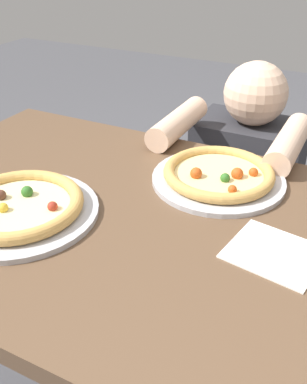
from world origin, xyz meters
The scene contains 5 objects.
dining_table centered at (0.00, 0.00, 0.64)m, with size 1.39×0.77×0.75m.
pizza_near centered at (-0.29, -0.11, 0.77)m, with size 0.32×0.32×0.04m.
pizza_far centered at (0.03, 0.20, 0.77)m, with size 0.31×0.31×0.04m.
paper_napkin centered at (0.21, 0.00, 0.75)m, with size 0.16×0.14×0.00m, color white.
diner_seated centered at (-0.01, 0.63, 0.44)m, with size 0.38×0.51×0.92m.
Camera 1 is at (0.30, -0.66, 1.26)m, focal length 41.12 mm.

